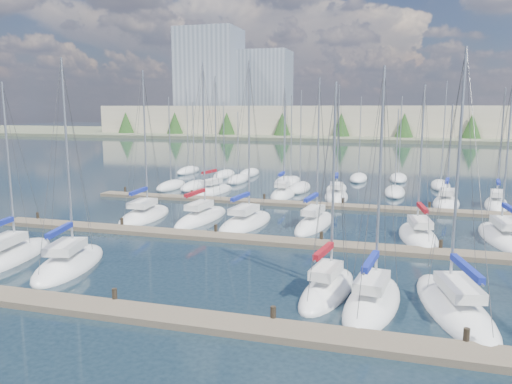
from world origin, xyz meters
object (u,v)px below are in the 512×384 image
(sailboat_p, at_px, (336,196))
(sailboat_i, at_px, (201,218))
(sailboat_k, at_px, (314,223))
(sailboat_l, at_px, (418,236))
(sailboat_h, at_px, (145,216))
(sailboat_e, at_px, (372,302))
(sailboat_d, at_px, (327,290))
(sailboat_n, at_px, (214,191))
(sailboat_c, at_px, (69,264))
(sailboat_q, at_px, (446,203))
(sailboat_r, at_px, (496,204))
(sailboat_f, at_px, (454,307))
(sailboat_b, at_px, (9,257))
(sailboat_j, at_px, (246,222))
(sailboat_o, at_px, (283,194))
(sailboat_m, at_px, (503,237))

(sailboat_p, distance_m, sailboat_i, 17.07)
(sailboat_p, xyz_separation_m, sailboat_k, (-0.14, -13.37, 0.00))
(sailboat_l, xyz_separation_m, sailboat_h, (-22.88, 0.79, -0.00))
(sailboat_e, bearing_deg, sailboat_d, 164.21)
(sailboat_n, bearing_deg, sailboat_c, -79.01)
(sailboat_q, relative_size, sailboat_r, 0.87)
(sailboat_f, relative_size, sailboat_k, 1.03)
(sailboat_h, bearing_deg, sailboat_b, -103.70)
(sailboat_j, relative_size, sailboat_l, 1.17)
(sailboat_b, distance_m, sailboat_i, 15.83)
(sailboat_q, bearing_deg, sailboat_r, 12.33)
(sailboat_p, xyz_separation_m, sailboat_r, (15.64, -0.46, 0.01))
(sailboat_q, distance_m, sailboat_c, 36.06)
(sailboat_l, distance_m, sailboat_b, 28.16)
(sailboat_h, bearing_deg, sailboat_d, -40.95)
(sailboat_c, relative_size, sailboat_o, 1.05)
(sailboat_c, bearing_deg, sailboat_p, 53.09)
(sailboat_c, height_order, sailboat_r, sailboat_c)
(sailboat_e, height_order, sailboat_m, sailboat_m)
(sailboat_o, height_order, sailboat_r, sailboat_o)
(sailboat_b, bearing_deg, sailboat_r, 30.82)
(sailboat_f, xyz_separation_m, sailboat_r, (6.48, 28.31, 0.01))
(sailboat_n, relative_size, sailboat_p, 1.08)
(sailboat_l, relative_size, sailboat_i, 0.86)
(sailboat_i, bearing_deg, sailboat_h, -168.56)
(sailboat_e, distance_m, sailboat_r, 30.49)
(sailboat_n, distance_m, sailboat_l, 26.04)
(sailboat_m, bearing_deg, sailboat_i, 174.63)
(sailboat_q, bearing_deg, sailboat_j, -133.69)
(sailboat_n, xyz_separation_m, sailboat_l, (21.63, -14.50, -0.02))
(sailboat_q, bearing_deg, sailboat_d, -99.47)
(sailboat_o, xyz_separation_m, sailboat_h, (-9.21, -13.97, -0.02))
(sailboat_q, bearing_deg, sailboat_p, -177.86)
(sailboat_m, relative_size, sailboat_h, 0.92)
(sailboat_c, bearing_deg, sailboat_n, 79.55)
(sailboat_r, bearing_deg, sailboat_m, -89.41)
(sailboat_c, height_order, sailboat_f, sailboat_c)
(sailboat_m, distance_m, sailboat_c, 30.14)
(sailboat_e, height_order, sailboat_d, sailboat_e)
(sailboat_j, distance_m, sailboat_m, 19.54)
(sailboat_q, distance_m, sailboat_m, 13.34)
(sailboat_e, bearing_deg, sailboat_b, -175.80)
(sailboat_f, relative_size, sailboat_r, 1.07)
(sailboat_k, bearing_deg, sailboat_r, 45.83)
(sailboat_i, bearing_deg, sailboat_j, -4.27)
(sailboat_l, distance_m, sailboat_p, 17.27)
(sailboat_p, bearing_deg, sailboat_h, -141.86)
(sailboat_l, bearing_deg, sailboat_p, 108.90)
(sailboat_o, height_order, sailboat_k, sailboat_k)
(sailboat_k, height_order, sailboat_i, sailboat_i)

